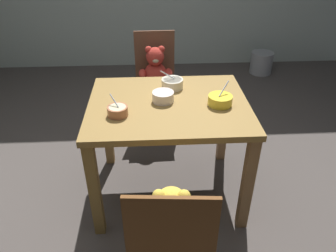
# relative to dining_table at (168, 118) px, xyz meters

# --- Properties ---
(ground_plane) EXTENTS (5.20, 5.20, 0.04)m
(ground_plane) POSITION_rel_dining_table_xyz_m (0.00, 0.00, -0.65)
(ground_plane) COLOR #4A4340
(dining_table) EXTENTS (1.03, 0.82, 0.75)m
(dining_table) POSITION_rel_dining_table_xyz_m (0.00, 0.00, 0.00)
(dining_table) COLOR olive
(dining_table) RESTS_ON ground_plane
(teddy_chair_far_center) EXTENTS (0.39, 0.37, 0.93)m
(teddy_chair_far_center) POSITION_rel_dining_table_xyz_m (-0.07, 0.84, -0.07)
(teddy_chair_far_center) COLOR brown
(teddy_chair_far_center) RESTS_ON ground_plane
(teddy_chair_near_front) EXTENTS (0.43, 0.43, 0.89)m
(teddy_chair_near_front) POSITION_rel_dining_table_xyz_m (-0.04, -0.85, -0.09)
(teddy_chair_near_front) COLOR brown
(teddy_chair_near_front) RESTS_ON ground_plane
(porridge_bowl_terracotta_near_left) EXTENTS (0.12, 0.12, 0.12)m
(porridge_bowl_terracotta_near_left) POSITION_rel_dining_table_xyz_m (-0.31, -0.14, 0.15)
(porridge_bowl_terracotta_near_left) COLOR #AF6B48
(porridge_bowl_terracotta_near_left) RESTS_ON dining_table
(porridge_bowl_yellow_near_right) EXTENTS (0.15, 0.15, 0.14)m
(porridge_bowl_yellow_near_right) POSITION_rel_dining_table_xyz_m (0.32, -0.04, 0.15)
(porridge_bowl_yellow_near_right) COLOR yellow
(porridge_bowl_yellow_near_right) RESTS_ON dining_table
(porridge_bowl_white_center) EXTENTS (0.14, 0.14, 0.06)m
(porridge_bowl_white_center) POSITION_rel_dining_table_xyz_m (-0.03, 0.02, 0.15)
(porridge_bowl_white_center) COLOR silver
(porridge_bowl_white_center) RESTS_ON dining_table
(porridge_bowl_cream_far_center) EXTENTS (0.16, 0.15, 0.14)m
(porridge_bowl_cream_far_center) POSITION_rel_dining_table_xyz_m (0.04, 0.22, 0.15)
(porridge_bowl_cream_far_center) COLOR beige
(porridge_bowl_cream_far_center) RESTS_ON dining_table
(metal_pail) EXTENTS (0.29, 0.29, 0.28)m
(metal_pail) POSITION_rel_dining_table_xyz_m (1.35, 2.15, -0.49)
(metal_pail) COLOR #93969B
(metal_pail) RESTS_ON ground_plane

